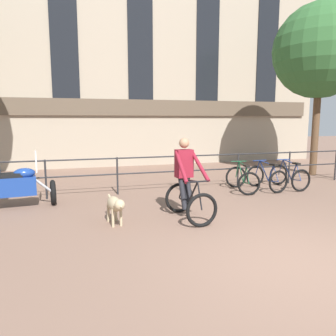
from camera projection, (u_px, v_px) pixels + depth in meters
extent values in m
plane|color=#7A5B4C|center=(296.00, 263.00, 4.80)|extent=(60.00, 60.00, 0.00)
cylinder|color=#232326|center=(46.00, 179.00, 8.57)|extent=(0.05, 0.05, 1.05)
cylinder|color=#232326|center=(117.00, 176.00, 9.11)|extent=(0.05, 0.05, 1.05)
cylinder|color=#232326|center=(181.00, 173.00, 9.64)|extent=(0.05, 0.05, 1.05)
cylinder|color=#232326|center=(238.00, 170.00, 10.18)|extent=(0.05, 0.05, 1.05)
cylinder|color=#232326|center=(289.00, 167.00, 10.72)|extent=(0.05, 0.05, 1.05)
cylinder|color=#232326|center=(335.00, 165.00, 11.25)|extent=(0.05, 0.05, 1.05)
cylinder|color=#232326|center=(181.00, 156.00, 9.57)|extent=(15.00, 0.04, 0.04)
cylinder|color=#232326|center=(181.00, 171.00, 9.64)|extent=(15.00, 0.04, 0.04)
cube|color=gray|center=(139.00, 52.00, 14.47)|extent=(18.00, 0.60, 10.08)
cube|color=brown|center=(141.00, 108.00, 14.49)|extent=(17.10, 0.12, 0.70)
cube|color=black|center=(64.00, 33.00, 13.18)|extent=(1.10, 0.06, 5.64)
cube|color=black|center=(140.00, 38.00, 14.08)|extent=(1.10, 0.06, 5.64)
cube|color=black|center=(208.00, 43.00, 14.99)|extent=(1.10, 0.06, 5.64)
cube|color=black|center=(267.00, 47.00, 15.89)|extent=(1.10, 0.06, 5.64)
torus|color=black|center=(202.00, 210.00, 6.35)|extent=(0.68, 0.13, 0.68)
torus|color=black|center=(179.00, 198.00, 7.36)|extent=(0.68, 0.13, 0.68)
cylinder|color=black|center=(192.00, 194.00, 6.71)|extent=(0.08, 0.49, 0.60)
cylinder|color=black|center=(186.00, 192.00, 7.02)|extent=(0.05, 0.23, 0.52)
cylinder|color=black|center=(190.00, 181.00, 6.76)|extent=(0.09, 0.66, 0.10)
cylinder|color=black|center=(183.00, 201.00, 7.16)|extent=(0.07, 0.44, 0.08)
cylinder|color=black|center=(182.00, 189.00, 7.22)|extent=(0.05, 0.27, 0.47)
cylinder|color=black|center=(200.00, 196.00, 6.40)|extent=(0.05, 0.23, 0.54)
cylinder|color=black|center=(198.00, 182.00, 6.45)|extent=(0.48, 0.07, 0.03)
cube|color=black|center=(184.00, 179.00, 7.07)|extent=(0.14, 0.25, 0.05)
cube|color=maroon|center=(184.00, 163.00, 7.02)|extent=(0.38, 0.25, 0.60)
sphere|color=#A87A5B|center=(184.00, 143.00, 6.95)|extent=(0.22, 0.22, 0.22)
cylinder|color=maroon|center=(181.00, 167.00, 6.64)|extent=(0.09, 0.71, 0.60)
cylinder|color=maroon|center=(200.00, 166.00, 6.79)|extent=(0.20, 0.72, 0.60)
cylinder|color=black|center=(183.00, 193.00, 7.00)|extent=(0.16, 0.32, 0.69)
cylinder|color=black|center=(189.00, 190.00, 7.04)|extent=(0.12, 0.30, 0.58)
ellipsoid|color=tan|center=(114.00, 204.00, 6.54)|extent=(0.32, 0.61, 0.29)
cylinder|color=tan|center=(117.00, 206.00, 6.32)|extent=(0.18, 0.17, 0.17)
sphere|color=tan|center=(120.00, 205.00, 6.16)|extent=(0.20, 0.20, 0.20)
cone|color=tan|center=(121.00, 207.00, 6.08)|extent=(0.13, 0.14, 0.11)
cylinder|color=tan|center=(110.00, 197.00, 6.84)|extent=(0.08, 0.20, 0.11)
cylinder|color=tan|center=(113.00, 218.00, 6.37)|extent=(0.06, 0.06, 0.35)
cylinder|color=tan|center=(121.00, 217.00, 6.44)|extent=(0.06, 0.06, 0.35)
cylinder|color=tan|center=(108.00, 213.00, 6.71)|extent=(0.06, 0.06, 0.35)
cylinder|color=tan|center=(116.00, 212.00, 6.77)|extent=(0.06, 0.06, 0.35)
torus|color=black|center=(53.00, 192.00, 8.03)|extent=(0.18, 0.63, 0.62)
cube|color=navy|center=(16.00, 186.00, 7.69)|extent=(0.94, 0.49, 0.44)
ellipsoid|color=navy|center=(24.00, 173.00, 7.72)|extent=(0.51, 0.37, 0.24)
cube|color=black|center=(10.00, 175.00, 7.61)|extent=(0.59, 0.35, 0.10)
cylinder|color=#B2B2B7|center=(44.00, 186.00, 7.93)|extent=(0.46, 0.10, 0.41)
cube|color=silver|center=(36.00, 161.00, 7.78)|extent=(0.07, 0.44, 0.50)
torus|color=black|center=(236.00, 177.00, 10.05)|extent=(0.66, 0.16, 0.66)
torus|color=black|center=(249.00, 184.00, 9.02)|extent=(0.66, 0.16, 0.66)
cylinder|color=#194C2D|center=(241.00, 172.00, 9.61)|extent=(0.10, 0.47, 0.58)
cylinder|color=#194C2D|center=(245.00, 175.00, 9.31)|extent=(0.07, 0.22, 0.51)
cylinder|color=#194C2D|center=(242.00, 164.00, 9.48)|extent=(0.13, 0.63, 0.10)
cylinder|color=#194C2D|center=(246.00, 183.00, 9.23)|extent=(0.09, 0.42, 0.07)
cylinder|color=#194C2D|center=(248.00, 175.00, 9.10)|extent=(0.06, 0.25, 0.46)
cylinder|color=#194C2D|center=(237.00, 169.00, 9.92)|extent=(0.06, 0.21, 0.52)
cylinder|color=#194C2D|center=(239.00, 161.00, 9.79)|extent=(0.48, 0.10, 0.03)
cube|color=black|center=(246.00, 166.00, 9.18)|extent=(0.16, 0.26, 0.05)
torus|color=black|center=(255.00, 176.00, 10.24)|extent=(0.66, 0.12, 0.66)
torus|color=black|center=(278.00, 182.00, 9.28)|extent=(0.66, 0.12, 0.66)
cylinder|color=navy|center=(264.00, 171.00, 9.83)|extent=(0.08, 0.47, 0.58)
cylinder|color=navy|center=(271.00, 173.00, 9.55)|extent=(0.05, 0.22, 0.51)
cylinder|color=navy|center=(266.00, 163.00, 9.71)|extent=(0.09, 0.63, 0.10)
cylinder|color=navy|center=(273.00, 181.00, 9.48)|extent=(0.07, 0.42, 0.07)
cylinder|color=navy|center=(276.00, 173.00, 9.36)|extent=(0.05, 0.25, 0.46)
cylinder|color=navy|center=(257.00, 168.00, 10.12)|extent=(0.05, 0.21, 0.52)
cylinder|color=navy|center=(260.00, 160.00, 10.00)|extent=(0.48, 0.07, 0.03)
cube|color=black|center=(274.00, 165.00, 9.43)|extent=(0.14, 0.25, 0.05)
torus|color=black|center=(279.00, 175.00, 10.49)|extent=(0.66, 0.07, 0.66)
torus|color=black|center=(301.00, 180.00, 9.50)|extent=(0.66, 0.07, 0.66)
cylinder|color=navy|center=(287.00, 169.00, 10.07)|extent=(0.04, 0.47, 0.58)
cylinder|color=navy|center=(294.00, 172.00, 9.78)|extent=(0.03, 0.22, 0.51)
cylinder|color=navy|center=(290.00, 162.00, 9.94)|extent=(0.04, 0.63, 0.10)
cylinder|color=navy|center=(296.00, 180.00, 9.70)|extent=(0.03, 0.42, 0.07)
cylinder|color=navy|center=(299.00, 172.00, 9.57)|extent=(0.02, 0.25, 0.46)
cylinder|color=navy|center=(281.00, 167.00, 10.36)|extent=(0.03, 0.21, 0.52)
cylinder|color=navy|center=(283.00, 160.00, 10.23)|extent=(0.48, 0.03, 0.03)
cube|color=black|center=(296.00, 164.00, 9.65)|extent=(0.12, 0.24, 0.05)
cylinder|color=brown|center=(316.00, 127.00, 12.20)|extent=(0.26, 0.26, 3.61)
sphere|color=#2D5B2D|center=(321.00, 51.00, 11.80)|extent=(3.38, 3.38, 3.38)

